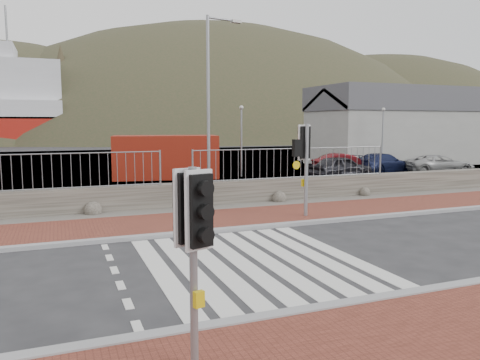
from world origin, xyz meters
name	(u,v)px	position (x,y,z in m)	size (l,w,h in m)	color
ground	(254,262)	(0.00, 0.00, 0.00)	(220.00, 220.00, 0.00)	#28282B
sidewalk_far	(198,221)	(0.00, 4.50, 0.04)	(40.00, 3.00, 0.08)	brown
kerb_near	(325,308)	(0.00, -3.00, 0.05)	(40.00, 0.25, 0.12)	gray
kerb_far	(213,231)	(0.00, 3.00, 0.05)	(40.00, 0.25, 0.12)	gray
zebra_crossing	(254,261)	(0.00, 0.00, 0.01)	(4.62, 5.60, 0.01)	silver
gravel_strip	(182,211)	(0.00, 6.50, 0.03)	(40.00, 1.50, 0.06)	#59544C
stone_wall	(176,196)	(0.00, 7.30, 0.45)	(40.00, 0.60, 0.90)	#4A463D
railing	(176,159)	(0.00, 7.15, 1.82)	(18.07, 0.07, 1.22)	gray
quay	(113,164)	(0.00, 27.90, 0.00)	(120.00, 40.00, 0.50)	#4C4C4F
water	(86,145)	(0.00, 62.90, 0.00)	(220.00, 50.00, 0.05)	#3F4C54
harbor_building	(392,126)	(20.00, 19.90, 2.93)	(12.20, 6.20, 5.80)	#9E9E99
hills_backdrop	(117,250)	(6.74, 87.90, -23.05)	(254.00, 90.00, 100.00)	#313821
traffic_signal_near	(193,226)	(-2.53, -4.02, 1.85)	(0.42, 0.32, 2.57)	gray
traffic_signal_far	(306,150)	(3.46, 3.88, 2.23)	(0.74, 0.30, 3.08)	gray
streetlight	(211,99)	(1.64, 8.12, 4.04)	(1.52, 0.40, 7.17)	gray
shipping_container	(166,157)	(1.74, 16.80, 1.21)	(5.80, 2.42, 2.42)	maroon
car_a	(341,167)	(10.81, 12.83, 0.65)	(1.54, 3.82, 1.30)	black
car_b	(345,164)	(12.30, 14.68, 0.64)	(1.35, 3.88, 1.28)	#500B10
car_c	(382,163)	(14.90, 14.46, 0.63)	(1.75, 4.31, 1.25)	#13193B
car_d	(440,164)	(18.17, 13.06, 0.57)	(1.90, 4.12, 1.15)	#A5A5A5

